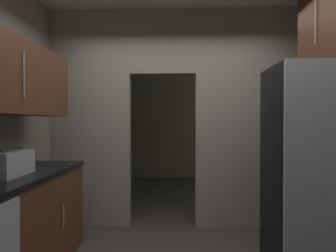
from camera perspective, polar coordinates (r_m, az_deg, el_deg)
The scene contains 7 objects.
kitchen_partition at distance 3.93m, azimuth 1.68°, elevation 2.87°, with size 3.28×0.12×2.84m.
adjoining_room_shell at distance 6.20m, azimuth 1.48°, elevation 1.20°, with size 3.28×3.49×2.84m.
refrigerator at distance 2.90m, azimuth 26.52°, elevation -8.16°, with size 0.78×0.71×1.85m.
lower_cabinet_run at distance 2.81m, azimuth -29.12°, elevation -18.05°, with size 0.62×2.13×0.93m.
upper_cabinet_counterside at distance 2.69m, azimuth -29.29°, elevation 8.53°, with size 0.36×1.91×0.61m.
upper_cabinet_fridgeside at distance 3.20m, azimuth 29.50°, elevation 18.47°, with size 0.36×0.86×0.94m.
boombox at distance 2.75m, azimuth -27.71°, elevation -6.39°, with size 0.18×0.44×0.23m.
Camera 1 is at (0.06, -2.40, 1.37)m, focal length 31.89 mm.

